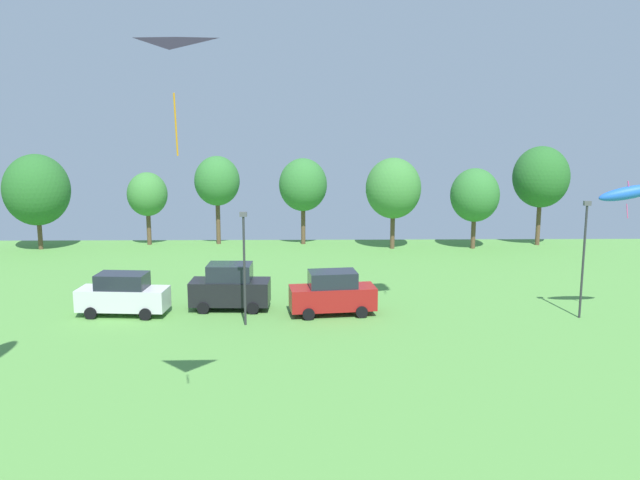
{
  "coord_description": "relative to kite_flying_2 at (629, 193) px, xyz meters",
  "views": [
    {
      "loc": [
        0.95,
        2.73,
        10.48
      ],
      "look_at": [
        1.14,
        15.23,
        8.19
      ],
      "focal_mm": 38.0,
      "sensor_mm": 36.0,
      "label": 1
    }
  ],
  "objects": [
    {
      "name": "kite_flying_2",
      "position": [
        0.0,
        0.0,
        0.0
      ],
      "size": [
        3.09,
        0.95,
        1.92
      ],
      "color": "blue"
    },
    {
      "name": "kite_flying_3",
      "position": [
        -19.83,
        -14.99,
        4.84
      ],
      "size": [
        1.78,
        1.31,
        2.46
      ],
      "color": "black"
    },
    {
      "name": "parked_car_leftmost",
      "position": [
        -26.06,
        1.35,
        -5.55
      ],
      "size": [
        4.84,
        2.21,
        2.28
      ],
      "rotation": [
        0.0,
        0.0,
        -0.08
      ],
      "color": "silver",
      "rests_on": "ground"
    },
    {
      "name": "parked_car_second_from_left",
      "position": [
        -20.47,
        2.37,
        -5.43
      ],
      "size": [
        4.36,
        2.18,
        2.55
      ],
      "rotation": [
        0.0,
        0.0,
        -0.03
      ],
      "color": "black",
      "rests_on": "ground"
    },
    {
      "name": "parked_car_third_from_left",
      "position": [
        -14.88,
        1.32,
        -5.51
      ],
      "size": [
        4.74,
        2.43,
        2.36
      ],
      "rotation": [
        0.0,
        0.0,
        0.13
      ],
      "color": "maroon",
      "rests_on": "ground"
    },
    {
      "name": "light_post_0",
      "position": [
        -1.87,
        0.47,
        -3.17
      ],
      "size": [
        0.36,
        0.2,
        6.21
      ],
      "color": "#2D2D33",
      "rests_on": "ground"
    },
    {
      "name": "light_post_1",
      "position": [
        -19.38,
        -0.51,
        -3.37
      ],
      "size": [
        0.36,
        0.2,
        5.82
      ],
      "color": "#2D2D33",
      "rests_on": "ground"
    },
    {
      "name": "treeline_tree_0",
      "position": [
        -37.61,
        19.72,
        -1.92
      ],
      "size": [
        5.12,
        5.12,
        7.58
      ],
      "color": "brown",
      "rests_on": "ground"
    },
    {
      "name": "treeline_tree_1",
      "position": [
        -29.38,
        21.58,
        -2.51
      ],
      "size": [
        3.26,
        3.26,
        5.99
      ],
      "color": "brown",
      "rests_on": "ground"
    },
    {
      "name": "treeline_tree_2",
      "position": [
        -23.69,
        21.87,
        -1.45
      ],
      "size": [
        3.7,
        3.7,
        7.29
      ],
      "color": "brown",
      "rests_on": "ground"
    },
    {
      "name": "treeline_tree_3",
      "position": [
        -16.63,
        21.69,
        -1.76
      ],
      "size": [
        3.94,
        3.94,
        7.11
      ],
      "color": "brown",
      "rests_on": "ground"
    },
    {
      "name": "treeline_tree_4",
      "position": [
        -9.46,
        19.59,
        -1.83
      ],
      "size": [
        4.38,
        4.38,
        7.27
      ],
      "color": "brown",
      "rests_on": "ground"
    },
    {
      "name": "treeline_tree_5",
      "position": [
        -2.97,
        19.52,
        -2.38
      ],
      "size": [
        3.87,
        3.87,
        6.44
      ],
      "color": "brown",
      "rests_on": "ground"
    },
    {
      "name": "treeline_tree_6",
      "position": [
        2.72,
        20.95,
        -1.07
      ],
      "size": [
        4.53,
        4.53,
        8.11
      ],
      "color": "brown",
      "rests_on": "ground"
    }
  ]
}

